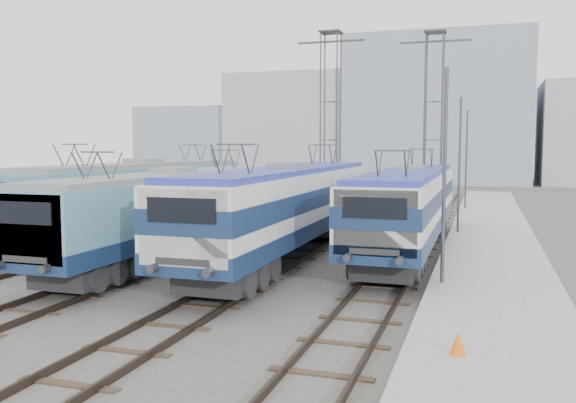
# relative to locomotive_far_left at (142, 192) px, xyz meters

# --- Properties ---
(ground) EXTENTS (160.00, 160.00, 0.00)m
(ground) POSITION_rel_locomotive_far_left_xyz_m (6.75, -9.58, -2.29)
(ground) COLOR #514C47
(platform) EXTENTS (4.00, 70.00, 0.30)m
(platform) POSITION_rel_locomotive_far_left_xyz_m (16.95, -1.58, -2.14)
(platform) COLOR #9E9E99
(platform) RESTS_ON ground
(locomotive_far_left) EXTENTS (2.91, 18.38, 3.46)m
(locomotive_far_left) POSITION_rel_locomotive_far_left_xyz_m (0.00, 0.00, 0.00)
(locomotive_far_left) COLOR #162A4E
(locomotive_far_left) RESTS_ON ground
(locomotive_center_left) EXTENTS (2.74, 17.27, 3.25)m
(locomotive_center_left) POSITION_rel_locomotive_far_left_xyz_m (4.50, -5.10, -0.13)
(locomotive_center_left) COLOR #162A4E
(locomotive_center_left) RESTS_ON ground
(locomotive_center_right) EXTENTS (2.89, 18.30, 3.44)m
(locomotive_center_right) POSITION_rel_locomotive_far_left_xyz_m (9.00, -3.90, 0.05)
(locomotive_center_right) COLOR #162A4E
(locomotive_center_right) RESTS_ON ground
(locomotive_far_right) EXTENTS (2.76, 17.43, 3.28)m
(locomotive_far_right) POSITION_rel_locomotive_far_left_xyz_m (13.50, -0.88, -0.06)
(locomotive_far_right) COLOR #162A4E
(locomotive_far_right) RESTS_ON ground
(catenary_tower_west) EXTENTS (4.50, 1.20, 12.00)m
(catenary_tower_west) POSITION_rel_locomotive_far_left_xyz_m (6.75, 12.42, 4.36)
(catenary_tower_west) COLOR #3F4247
(catenary_tower_west) RESTS_ON ground
(catenary_tower_east) EXTENTS (4.50, 1.20, 12.00)m
(catenary_tower_east) POSITION_rel_locomotive_far_left_xyz_m (13.25, 14.42, 4.36)
(catenary_tower_east) COLOR #3F4247
(catenary_tower_east) RESTS_ON ground
(mast_front) EXTENTS (0.12, 0.12, 7.00)m
(mast_front) POSITION_rel_locomotive_far_left_xyz_m (15.35, -7.58, 1.21)
(mast_front) COLOR #3F4247
(mast_front) RESTS_ON ground
(mast_mid) EXTENTS (0.12, 0.12, 7.00)m
(mast_mid) POSITION_rel_locomotive_far_left_xyz_m (15.35, 4.42, 1.21)
(mast_mid) COLOR #3F4247
(mast_mid) RESTS_ON ground
(mast_rear) EXTENTS (0.12, 0.12, 7.00)m
(mast_rear) POSITION_rel_locomotive_far_left_xyz_m (15.35, 16.42, 1.21)
(mast_rear) COLOR #3F4247
(mast_rear) RESTS_ON ground
(safety_cone) EXTENTS (0.34, 0.34, 0.49)m
(safety_cone) POSITION_rel_locomotive_far_left_xyz_m (16.11, -14.38, -1.74)
(safety_cone) COLOR orange
(safety_cone) RESTS_ON platform
(building_west) EXTENTS (18.00, 12.00, 14.00)m
(building_west) POSITION_rel_locomotive_far_left_xyz_m (-7.25, 52.42, 4.71)
(building_west) COLOR #9BA2AE
(building_west) RESTS_ON ground
(building_center) EXTENTS (22.00, 14.00, 18.00)m
(building_center) POSITION_rel_locomotive_far_left_xyz_m (10.75, 52.42, 6.71)
(building_center) COLOR #8995A7
(building_center) RESTS_ON ground
(building_far_west) EXTENTS (14.00, 10.00, 10.00)m
(building_far_west) POSITION_rel_locomotive_far_left_xyz_m (-23.25, 52.42, 2.71)
(building_far_west) COLOR #8995A7
(building_far_west) RESTS_ON ground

